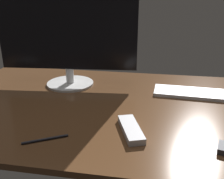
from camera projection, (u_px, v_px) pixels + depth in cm
name	position (u px, v px, depth cm)	size (l,w,h in cm)	color
desk	(110.00, 106.00, 101.94)	(140.00, 84.00, 2.00)	#4C301C
monitor	(67.00, 34.00, 113.54)	(62.12, 21.81, 45.14)	silver
keyboard	(199.00, 93.00, 109.67)	(37.35, 12.24, 1.37)	silver
tv_remote	(131.00, 129.00, 80.82)	(16.20, 5.15, 2.02)	#B7B7BC
pen	(45.00, 139.00, 76.45)	(0.79, 0.79, 13.56)	black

